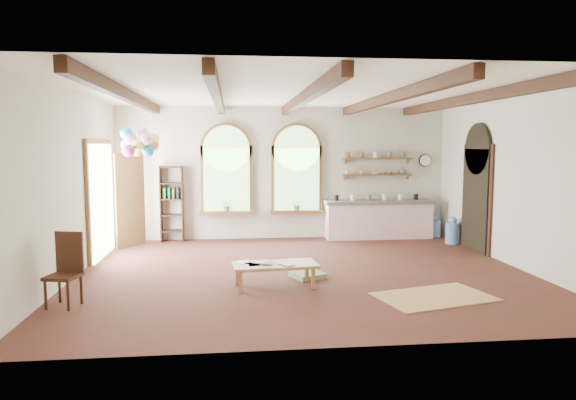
{
  "coord_description": "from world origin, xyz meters",
  "views": [
    {
      "loc": [
        -1.26,
        -8.98,
        2.27
      ],
      "look_at": [
        -0.22,
        0.6,
        1.25
      ],
      "focal_mm": 32.0,
      "sensor_mm": 36.0,
      "label": 1
    }
  ],
  "objects": [
    {
      "name": "ceiling_beams",
      "position": [
        0.0,
        0.0,
        3.1
      ],
      "size": [
        6.2,
        6.8,
        0.18
      ],
      "primitive_type": null,
      "color": "#3E2213",
      "rests_on": "ceiling"
    },
    {
      "name": "window_right",
      "position": [
        0.3,
        3.43,
        1.63
      ],
      "size": [
        1.3,
        0.28,
        2.2
      ],
      "color": "brown",
      "rests_on": "floor"
    },
    {
      "name": "floor_mat",
      "position": [
        1.74,
        -1.75,
        0.01
      ],
      "size": [
        1.89,
        1.43,
        0.02
      ],
      "primitive_type": "cube",
      "rotation": [
        0.0,
        0.0,
        0.26
      ],
      "color": "tan",
      "rests_on": "floor"
    },
    {
      "name": "coffee_table",
      "position": [
        -0.6,
        -0.92,
        0.34
      ],
      "size": [
        1.4,
        0.74,
        0.38
      ],
      "color": "tan",
      "rests_on": "floor"
    },
    {
      "name": "wall_clock",
      "position": [
        3.55,
        3.45,
        1.9
      ],
      "size": [
        0.32,
        0.04,
        0.32
      ],
      "primitive_type": "cylinder",
      "rotation": [
        1.57,
        0.0,
        0.0
      ],
      "color": "black",
      "rests_on": "wall_back"
    },
    {
      "name": "wall_shelf_lower",
      "position": [
        2.3,
        3.38,
        1.55
      ],
      "size": [
        1.7,
        0.24,
        0.04
      ],
      "primitive_type": "cube",
      "color": "brown",
      "rests_on": "wall_back"
    },
    {
      "name": "left_doorway",
      "position": [
        -3.95,
        1.8,
        1.15
      ],
      "size": [
        0.1,
        1.9,
        2.5
      ],
      "primitive_type": "cube",
      "color": "brown",
      "rests_on": "floor"
    },
    {
      "name": "tablet",
      "position": [
        -0.42,
        -1.04,
        0.39
      ],
      "size": [
        0.27,
        0.29,
        0.01
      ],
      "primitive_type": "cube",
      "rotation": [
        0.0,
        0.0,
        0.54
      ],
      "color": "black",
      "rests_on": "coffee_table"
    },
    {
      "name": "water_jug_b",
      "position": [
        3.82,
        2.3,
        0.28
      ],
      "size": [
        0.33,
        0.33,
        0.64
      ],
      "color": "#618FD0",
      "rests_on": "floor"
    },
    {
      "name": "right_doorway",
      "position": [
        3.95,
        1.5,
        1.1
      ],
      "size": [
        0.1,
        1.3,
        2.4
      ],
      "primitive_type": "cube",
      "color": "black",
      "rests_on": "floor"
    },
    {
      "name": "bookshelf",
      "position": [
        -2.7,
        3.32,
        0.9
      ],
      "size": [
        0.53,
        0.32,
        1.8
      ],
      "color": "#3E2213",
      "rests_on": "floor"
    },
    {
      "name": "shelf_bowl_a",
      "position": [
        2.25,
        3.38,
        1.6
      ],
      "size": [
        0.22,
        0.22,
        0.05
      ],
      "primitive_type": "imported",
      "color": "beige",
      "rests_on": "wall_shelf_lower"
    },
    {
      "name": "table_book",
      "position": [
        -0.81,
        -0.92,
        0.39
      ],
      "size": [
        0.21,
        0.27,
        0.02
      ],
      "primitive_type": "imported",
      "rotation": [
        0.0,
        0.0,
        -0.17
      ],
      "color": "olive",
      "rests_on": "coffee_table"
    },
    {
      "name": "shelf_cup_b",
      "position": [
        1.9,
        3.38,
        1.62
      ],
      "size": [
        0.1,
        0.1,
        0.09
      ],
      "primitive_type": "imported",
      "color": "beige",
      "rests_on": "wall_shelf_lower"
    },
    {
      "name": "shelf_bowl_b",
      "position": [
        2.6,
        3.38,
        1.6
      ],
      "size": [
        0.2,
        0.2,
        0.06
      ],
      "primitive_type": "imported",
      "color": "#8C664C",
      "rests_on": "wall_shelf_lower"
    },
    {
      "name": "floor",
      "position": [
        0.0,
        0.0,
        0.0
      ],
      "size": [
        8.0,
        8.0,
        0.0
      ],
      "primitive_type": "plane",
      "color": "#542622",
      "rests_on": "ground"
    },
    {
      "name": "kitchen_counter",
      "position": [
        2.3,
        3.2,
        0.48
      ],
      "size": [
        2.68,
        0.62,
        0.94
      ],
      "color": "#FED7D9",
      "rests_on": "floor"
    },
    {
      "name": "water_jug_a",
      "position": [
        3.75,
        3.2,
        0.24
      ],
      "size": [
        0.28,
        0.28,
        0.55
      ],
      "color": "#618FD0",
      "rests_on": "floor"
    },
    {
      "name": "floor_cushion",
      "position": [
        0.01,
        -0.39,
        0.04
      ],
      "size": [
        0.65,
        0.65,
        0.09
      ],
      "primitive_type": "cube",
      "rotation": [
        0.0,
        0.0,
        0.4
      ],
      "color": "#6F8F63",
      "rests_on": "floor"
    },
    {
      "name": "shelf_vase",
      "position": [
        2.95,
        3.38,
        1.67
      ],
      "size": [
        0.18,
        0.18,
        0.19
      ],
      "primitive_type": "imported",
      "color": "slate",
      "rests_on": "wall_shelf_lower"
    },
    {
      "name": "side_chair",
      "position": [
        -3.64,
        -1.6,
        0.3
      ],
      "size": [
        0.51,
        0.51,
        1.05
      ],
      "color": "#3E2213",
      "rests_on": "floor"
    },
    {
      "name": "potted_plant_right",
      "position": [
        0.3,
        3.32,
        0.85
      ],
      "size": [
        0.27,
        0.23,
        0.3
      ],
      "primitive_type": "imported",
      "color": "#598C4C",
      "rests_on": "window_right"
    },
    {
      "name": "balloon_cluster",
      "position": [
        -3.14,
        1.78,
        2.33
      ],
      "size": [
        0.8,
        0.82,
        1.15
      ],
      "color": "white",
      "rests_on": "floor"
    },
    {
      "name": "wall_shelf_upper",
      "position": [
        2.3,
        3.38,
        1.95
      ],
      "size": [
        1.7,
        0.24,
        0.04
      ],
      "primitive_type": "cube",
      "color": "brown",
      "rests_on": "wall_back"
    },
    {
      "name": "window_left",
      "position": [
        -1.4,
        3.43,
        1.63
      ],
      "size": [
        1.3,
        0.28,
        2.2
      ],
      "color": "brown",
      "rests_on": "floor"
    },
    {
      "name": "shelf_cup_a",
      "position": [
        1.55,
        3.38,
        1.62
      ],
      "size": [
        0.12,
        0.1,
        0.1
      ],
      "primitive_type": "imported",
      "color": "white",
      "rests_on": "wall_shelf_lower"
    },
    {
      "name": "potted_plant_left",
      "position": [
        -1.4,
        3.32,
        0.85
      ],
      "size": [
        0.27,
        0.23,
        0.3
      ],
      "primitive_type": "imported",
      "color": "#598C4C",
      "rests_on": "window_left"
    }
  ]
}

